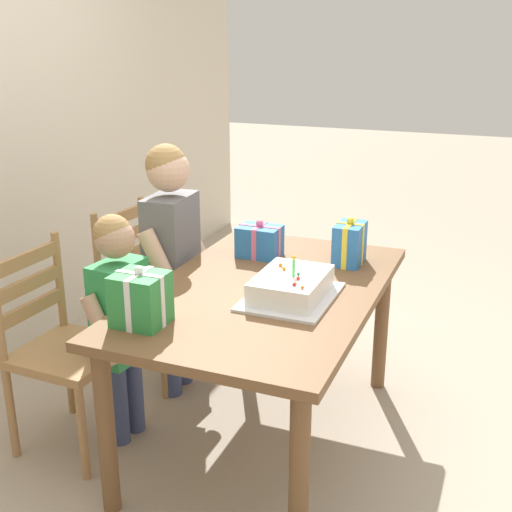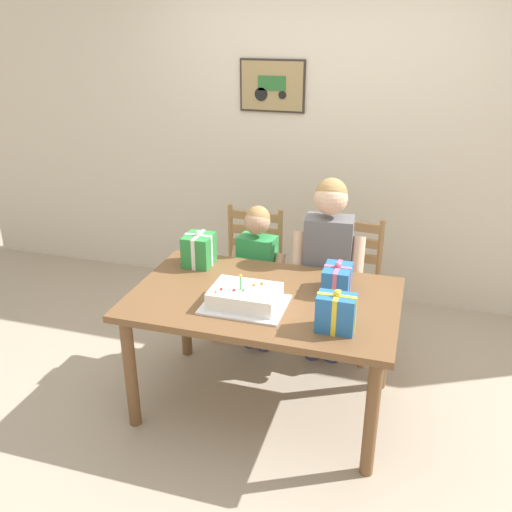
# 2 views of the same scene
# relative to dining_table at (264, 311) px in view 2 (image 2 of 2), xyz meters

# --- Properties ---
(ground_plane) EXTENTS (20.00, 20.00, 0.00)m
(ground_plane) POSITION_rel_dining_table_xyz_m (0.00, 0.00, -0.65)
(ground_plane) COLOR tan
(back_wall) EXTENTS (6.40, 0.11, 2.60)m
(back_wall) POSITION_rel_dining_table_xyz_m (-0.00, 1.64, 0.66)
(back_wall) COLOR beige
(back_wall) RESTS_ON ground
(dining_table) EXTENTS (1.48, 0.92, 0.74)m
(dining_table) POSITION_rel_dining_table_xyz_m (0.00, 0.00, 0.00)
(dining_table) COLOR brown
(dining_table) RESTS_ON ground
(birthday_cake) EXTENTS (0.44, 0.34, 0.19)m
(birthday_cake) POSITION_rel_dining_table_xyz_m (-0.07, -0.14, 0.14)
(birthday_cake) COLOR silver
(birthday_cake) RESTS_ON dining_table
(gift_box_red_large) EXTENTS (0.15, 0.21, 0.18)m
(gift_box_red_large) POSITION_rel_dining_table_xyz_m (0.38, 0.18, 0.17)
(gift_box_red_large) COLOR #286BB7
(gift_box_red_large) RESTS_ON dining_table
(gift_box_beside_cake) EXTENTS (0.17, 0.19, 0.23)m
(gift_box_beside_cake) POSITION_rel_dining_table_xyz_m (-0.51, 0.30, 0.19)
(gift_box_beside_cake) COLOR #2D8E42
(gift_box_beside_cake) RESTS_ON dining_table
(gift_box_corner_small) EXTENTS (0.19, 0.13, 0.23)m
(gift_box_corner_small) POSITION_rel_dining_table_xyz_m (0.44, -0.25, 0.19)
(gift_box_corner_small) COLOR #286BB7
(gift_box_corner_small) RESTS_ON dining_table
(chair_left) EXTENTS (0.44, 0.44, 0.92)m
(chair_left) POSITION_rel_dining_table_xyz_m (-0.35, 0.81, -0.18)
(chair_left) COLOR #A87A4C
(chair_left) RESTS_ON ground
(chair_right) EXTENTS (0.46, 0.46, 0.92)m
(chair_right) POSITION_rel_dining_table_xyz_m (0.35, 0.81, -0.18)
(chair_right) COLOR #A87A4C
(chair_right) RESTS_ON ground
(child_older) EXTENTS (0.47, 0.27, 1.27)m
(child_older) POSITION_rel_dining_table_xyz_m (0.25, 0.59, 0.13)
(child_older) COLOR #38426B
(child_older) RESTS_ON ground
(child_younger) EXTENTS (0.39, 0.23, 1.05)m
(child_younger) POSITION_rel_dining_table_xyz_m (-0.21, 0.59, -0.01)
(child_younger) COLOR #38426B
(child_younger) RESTS_ON ground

